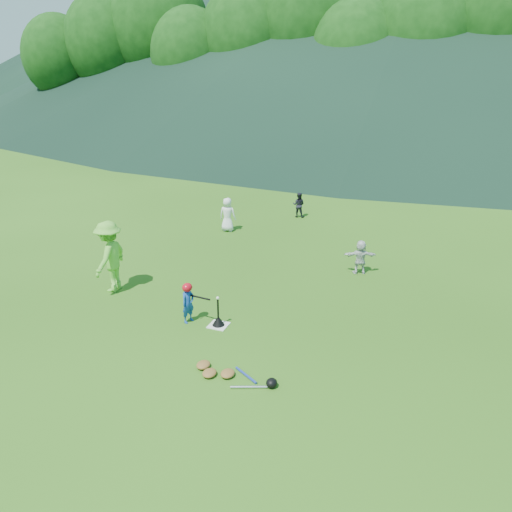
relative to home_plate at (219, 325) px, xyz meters
The scene contains 14 objects.
ground 0.01m from the home_plate, ahead, with size 120.00×120.00×0.00m, color #295313.
home_plate is the anchor object (origin of this frame).
baseball 0.73m from the home_plate, ahead, with size 0.08×0.08×0.08m, color white.
batter_child 0.91m from the home_plate, behind, with size 0.36×0.24×1.00m, color #154196.
adult_coach 3.83m from the home_plate, 167.65° to the left, with size 1.29×0.74×1.99m, color #6BC53A.
fielder_a 7.32m from the home_plate, 112.48° to the left, with size 0.62×0.40×1.27m, color white.
fielder_b 9.50m from the home_plate, 95.02° to the left, with size 0.50×0.39×1.02m, color black.
fielder_d 5.18m from the home_plate, 60.01° to the left, with size 0.97×0.31×1.04m, color silver.
batting_tee 0.12m from the home_plate, ahead, with size 0.30×0.30×0.68m.
batter_gear 1.16m from the home_plate, behind, with size 0.73×0.26×0.36m.
equipment_pile 2.12m from the home_plate, 59.83° to the right, with size 1.80×0.71×0.19m.
outfield_fence 28.01m from the home_plate, 90.00° to the left, with size 70.07×0.08×1.33m.
tree_line 34.81m from the home_plate, 89.65° to the left, with size 70.04×11.40×14.82m.
distant_hills 83.52m from the home_plate, 95.33° to the left, with size 155.00×140.00×32.00m.
Camera 1 is at (4.69, -9.56, 5.92)m, focal length 35.00 mm.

